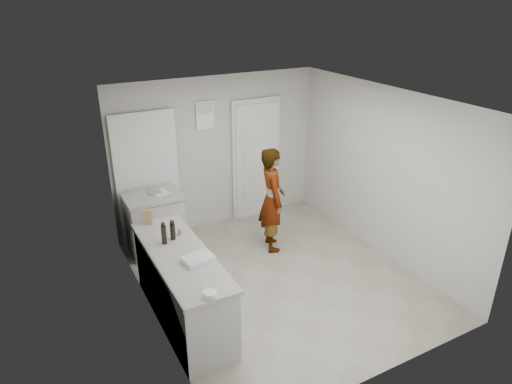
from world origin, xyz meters
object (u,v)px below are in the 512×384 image
person (272,200)px  baking_dish (198,259)px  cake_mix_box (147,217)px  oil_cruet_b (164,233)px  egg_bowl (210,294)px  spice_jar (180,232)px  oil_cruet_a (173,230)px

person → baking_dish: 2.09m
cake_mix_box → baking_dish: bearing=-55.4°
oil_cruet_b → egg_bowl: size_ratio=2.05×
spice_jar → oil_cruet_b: bearing=-153.4°
person → egg_bowl: person is taller
person → oil_cruet_a: person is taller
cake_mix_box → oil_cruet_a: oil_cruet_a is taller
person → oil_cruet_b: 2.02m
cake_mix_box → egg_bowl: size_ratio=1.44×
person → spice_jar: 1.75m
spice_jar → oil_cruet_a: (-0.11, -0.07, 0.08)m
baking_dish → cake_mix_box: bearing=102.1°
spice_jar → oil_cruet_b: (-0.24, -0.12, 0.10)m
person → oil_cruet_b: person is taller
spice_jar → oil_cruet_a: oil_cruet_a is taller
oil_cruet_a → baking_dish: bearing=-82.0°
spice_jar → oil_cruet_b: oil_cruet_b is taller
oil_cruet_a → oil_cruet_b: size_ratio=0.90×
cake_mix_box → egg_bowl: cake_mix_box is taller
oil_cruet_a → oil_cruet_b: 0.14m
oil_cruet_a → oil_cruet_b: (-0.12, -0.05, 0.01)m
oil_cruet_a → baking_dish: size_ratio=0.72×
cake_mix_box → oil_cruet_a: (0.16, -0.54, 0.02)m
cake_mix_box → baking_dish: (0.25, -1.14, -0.07)m
baking_dish → oil_cruet_b: bearing=110.9°
oil_cruet_b → baking_dish: oil_cruet_b is taller
person → oil_cruet_b: bearing=126.5°
cake_mix_box → baking_dish: size_ratio=0.56×
cake_mix_box → oil_cruet_b: size_ratio=0.70×
cake_mix_box → spice_jar: 0.55m
oil_cruet_b → egg_bowl: bearing=-86.5°
person → spice_jar: size_ratio=20.07×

